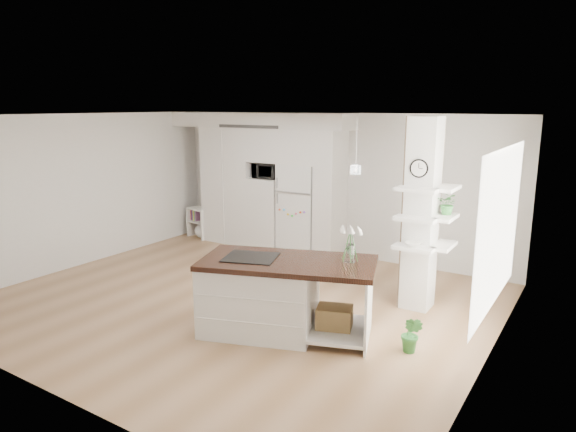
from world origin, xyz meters
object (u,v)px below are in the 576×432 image
object	(u,v)px
refrigerator	(302,209)
floor_plant_a	(412,334)
bookshelf	(201,225)
kitchen_island	(269,294)

from	to	relation	value
refrigerator	floor_plant_a	size ratio (longest dim) A/B	3.78
refrigerator	floor_plant_a	distance (m)	4.40
bookshelf	floor_plant_a	bearing A→B (deg)	-13.69
bookshelf	floor_plant_a	xyz separation A→B (m)	(5.69, -2.71, -0.06)
kitchen_island	floor_plant_a	distance (m)	1.81
refrigerator	kitchen_island	distance (m)	3.65
kitchen_island	floor_plant_a	size ratio (longest dim) A/B	5.10
refrigerator	bookshelf	world-z (taller)	refrigerator
kitchen_island	floor_plant_a	xyz separation A→B (m)	(1.74, 0.41, -0.27)
kitchen_island	bookshelf	bearing A→B (deg)	122.47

